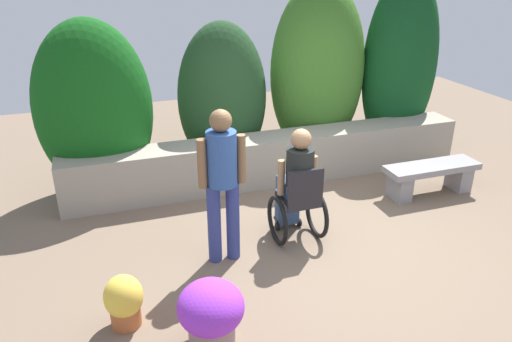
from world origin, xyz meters
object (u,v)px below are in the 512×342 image
(person_standing_companion, at_px, (222,177))
(person_in_wheelchair, at_px, (297,188))
(flower_pot_purple_near, at_px, (211,313))
(stone_bench, at_px, (431,175))
(flower_pot_terracotta_by_wall, at_px, (124,301))

(person_standing_companion, bearing_deg, person_in_wheelchair, 6.04)
(flower_pot_purple_near, bearing_deg, person_standing_companion, 69.89)
(stone_bench, bearing_deg, person_standing_companion, -167.26)
(person_in_wheelchair, height_order, flower_pot_terracotta_by_wall, person_in_wheelchair)
(person_in_wheelchair, height_order, person_standing_companion, person_standing_companion)
(stone_bench, bearing_deg, person_in_wheelchair, -166.60)
(person_standing_companion, bearing_deg, stone_bench, 7.65)
(stone_bench, bearing_deg, flower_pot_terracotta_by_wall, -160.75)
(person_in_wheelchair, relative_size, flower_pot_purple_near, 2.22)
(person_standing_companion, relative_size, flower_pot_purple_near, 2.76)
(flower_pot_purple_near, bearing_deg, flower_pot_terracotta_by_wall, 144.36)
(stone_bench, bearing_deg, flower_pot_purple_near, -151.20)
(flower_pot_purple_near, height_order, flower_pot_terracotta_by_wall, flower_pot_purple_near)
(person_standing_companion, height_order, flower_pot_terracotta_by_wall, person_standing_companion)
(stone_bench, distance_m, flower_pot_terracotta_by_wall, 4.33)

